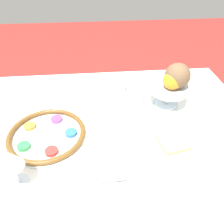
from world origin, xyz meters
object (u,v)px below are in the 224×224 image
at_px(coconut, 177,76).
at_px(cup_far, 119,85).
at_px(napkin_roll, 101,177).
at_px(cup_near, 181,86).
at_px(seder_plate, 47,135).
at_px(fruit_stand, 168,90).
at_px(wine_glass, 10,160).
at_px(orange_fruit, 173,80).
at_px(bread_plate, 173,143).
at_px(cup_mid, 137,97).

xyz_separation_m(coconut, cup_far, (-0.23, 0.15, -0.12)).
relative_size(napkin_roll, cup_far, 2.33).
relative_size(coconut, cup_near, 1.51).
bearing_deg(cup_far, seder_plate, -136.20).
bearing_deg(fruit_stand, wine_glass, -147.82).
distance_m(seder_plate, cup_far, 0.45).
distance_m(coconut, napkin_roll, 0.53).
height_order(orange_fruit, bread_plate, orange_fruit).
height_order(orange_fruit, napkin_roll, orange_fruit).
height_order(orange_fruit, coconut, coconut).
bearing_deg(coconut, cup_mid, 168.81).
bearing_deg(wine_glass, napkin_roll, -3.99).
distance_m(orange_fruit, cup_far, 0.29).
bearing_deg(cup_mid, bread_plate, -71.21).
distance_m(orange_fruit, cup_mid, 0.18).
distance_m(seder_plate, napkin_roll, 0.30).
distance_m(wine_glass, bread_plate, 0.57).
distance_m(orange_fruit, napkin_roll, 0.51).
xyz_separation_m(coconut, bread_plate, (-0.07, -0.24, -0.15)).
relative_size(fruit_stand, napkin_roll, 1.03).
relative_size(coconut, cup_mid, 1.51).
bearing_deg(cup_mid, wine_glass, -139.33).
distance_m(seder_plate, bread_plate, 0.49).
xyz_separation_m(wine_glass, orange_fruit, (0.59, 0.35, 0.04)).
height_order(wine_glass, cup_far, wine_glass).
distance_m(wine_glass, fruit_stand, 0.70).
distance_m(orange_fruit, coconut, 0.03).
bearing_deg(wine_glass, orange_fruit, 30.22).
bearing_deg(fruit_stand, coconut, -36.99).
relative_size(napkin_roll, cup_near, 2.33).
bearing_deg(seder_plate, coconut, 16.16).
distance_m(wine_glass, cup_near, 0.83).
height_order(fruit_stand, cup_near, fruit_stand).
relative_size(wine_glass, fruit_stand, 0.86).
xyz_separation_m(wine_glass, cup_mid, (0.45, 0.39, -0.07)).
height_order(coconut, cup_far, coconut).
distance_m(coconut, cup_mid, 0.21).
height_order(coconut, cup_near, coconut).
bearing_deg(cup_near, coconut, -125.69).
height_order(seder_plate, napkin_roll, napkin_roll).
distance_m(seder_plate, fruit_stand, 0.56).
xyz_separation_m(orange_fruit, napkin_roll, (-0.33, -0.36, -0.13)).
bearing_deg(coconut, napkin_roll, -132.93).
bearing_deg(cup_mid, cup_far, 120.61).
relative_size(fruit_stand, cup_near, 2.39).
xyz_separation_m(bread_plate, cup_far, (-0.16, 0.39, 0.03)).
xyz_separation_m(seder_plate, bread_plate, (0.48, -0.08, -0.01)).
relative_size(bread_plate, cup_far, 2.37).
xyz_separation_m(orange_fruit, cup_near, (0.10, 0.12, -0.11)).
bearing_deg(fruit_stand, seder_plate, -161.61).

